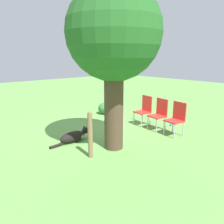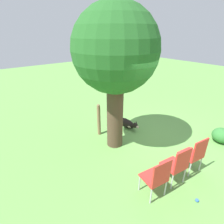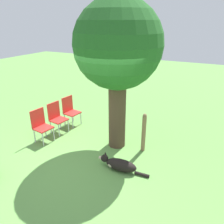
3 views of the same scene
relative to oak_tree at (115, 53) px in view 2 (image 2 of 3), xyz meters
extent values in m
plane|color=#609947|center=(-0.39, -0.88, -2.60)|extent=(30.00, 30.00, 0.00)
cylinder|color=#4C3828|center=(0.00, 0.00, -1.55)|extent=(0.45, 0.45, 2.09)
sphere|color=#235B23|center=(0.00, 0.00, 0.07)|extent=(2.10, 2.10, 2.10)
ellipsoid|color=black|center=(0.57, -0.97, -2.46)|extent=(0.75, 0.33, 0.28)
ellipsoid|color=#C6B293|center=(0.36, -0.98, -2.47)|extent=(0.27, 0.26, 0.17)
sphere|color=black|center=(0.15, -0.99, -2.38)|extent=(0.18, 0.18, 0.17)
cylinder|color=#C6B293|center=(0.05, -1.00, -2.40)|extent=(0.08, 0.08, 0.07)
cone|color=black|center=(0.15, -1.04, -2.28)|extent=(0.06, 0.06, 0.08)
cone|color=black|center=(0.15, -0.94, -2.28)|extent=(0.06, 0.06, 0.08)
cylinder|color=black|center=(1.06, -0.94, -2.56)|extent=(0.33, 0.09, 0.07)
cylinder|color=#846647|center=(0.73, 0.06, -2.10)|extent=(0.11, 0.11, 0.99)
sphere|color=#846647|center=(0.73, 0.06, -1.59)|extent=(0.10, 0.10, 0.10)
cube|color=red|center=(-1.91, -0.76, -2.17)|extent=(0.48, 0.50, 0.04)
cube|color=red|center=(-2.10, -0.73, -1.91)|extent=(0.10, 0.44, 0.50)
cylinder|color=#B7B7BC|center=(-1.70, -0.60, -2.39)|extent=(0.03, 0.03, 0.40)
cylinder|color=#B7B7BC|center=(-1.76, -0.97, -2.39)|extent=(0.03, 0.03, 0.40)
cylinder|color=#B7B7BC|center=(-2.06, -0.54, -2.39)|extent=(0.03, 0.03, 0.40)
cylinder|color=#B7B7BC|center=(-2.11, -0.92, -2.39)|extent=(0.03, 0.03, 0.40)
cube|color=red|center=(-1.87, -0.14, -2.17)|extent=(0.48, 0.50, 0.04)
cube|color=red|center=(-2.06, -0.11, -1.91)|extent=(0.10, 0.44, 0.50)
cylinder|color=#B7B7BC|center=(-1.66, 0.02, -2.39)|extent=(0.03, 0.03, 0.40)
cylinder|color=#B7B7BC|center=(-1.72, -0.35, -2.39)|extent=(0.03, 0.03, 0.40)
cylinder|color=#B7B7BC|center=(-2.02, 0.08, -2.39)|extent=(0.03, 0.03, 0.40)
cylinder|color=#B7B7BC|center=(-2.07, -0.30, -2.39)|extent=(0.03, 0.03, 0.40)
cube|color=red|center=(-1.82, 0.48, -2.17)|extent=(0.48, 0.50, 0.04)
cube|color=red|center=(-2.02, 0.51, -1.91)|extent=(0.10, 0.44, 0.50)
cylinder|color=#B7B7BC|center=(-1.62, 0.64, -2.39)|extent=(0.03, 0.03, 0.40)
cylinder|color=#B7B7BC|center=(-1.67, 0.27, -2.39)|extent=(0.03, 0.03, 0.40)
cylinder|color=#B7B7BC|center=(-1.98, 0.70, -2.39)|extent=(0.03, 0.03, 0.40)
cylinder|color=#B7B7BC|center=(-2.03, 0.32, -2.39)|extent=(0.03, 0.03, 0.40)
sphere|color=blue|center=(-2.52, -0.06, -2.56)|extent=(0.07, 0.07, 0.07)
ellipsoid|color=#337533|center=(-1.90, -2.61, -2.37)|extent=(0.55, 0.55, 0.44)
camera|label=1|loc=(3.31, 3.71, -0.41)|focal=35.00mm
camera|label=2|loc=(-3.36, 2.73, 0.49)|focal=28.00mm
camera|label=3|loc=(2.22, -4.73, 0.60)|focal=35.00mm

